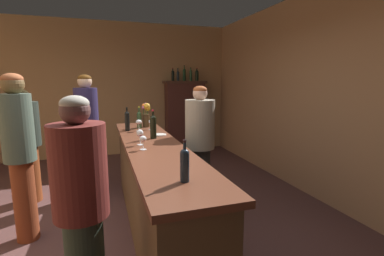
# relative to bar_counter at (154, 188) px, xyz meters

# --- Properties ---
(floor) EXTENTS (9.35, 9.35, 0.00)m
(floor) POSITION_rel_bar_counter_xyz_m (-0.38, -0.07, -0.50)
(floor) COLOR #533432
(floor) RESTS_ON ground
(wall_back) EXTENTS (5.58, 0.12, 2.92)m
(wall_back) POSITION_rel_bar_counter_xyz_m (-0.38, 3.59, 0.96)
(wall_back) COLOR tan
(wall_back) RESTS_ON ground
(wall_right) EXTENTS (0.12, 7.31, 2.92)m
(wall_right) POSITION_rel_bar_counter_xyz_m (2.41, -0.07, 0.96)
(wall_right) COLOR tan
(wall_right) RESTS_ON ground
(bar_counter) EXTENTS (0.60, 3.18, 1.00)m
(bar_counter) POSITION_rel_bar_counter_xyz_m (0.00, 0.00, 0.00)
(bar_counter) COLOR brown
(bar_counter) RESTS_ON ground
(display_cabinet) EXTENTS (0.97, 0.37, 1.66)m
(display_cabinet) POSITION_rel_bar_counter_xyz_m (1.35, 3.31, 0.36)
(display_cabinet) COLOR #492520
(display_cabinet) RESTS_ON ground
(wine_bottle_rose) EXTENTS (0.07, 0.07, 0.31)m
(wine_bottle_rose) POSITION_rel_bar_counter_xyz_m (-0.00, 1.07, 0.63)
(wine_bottle_rose) COLOR #2F4A27
(wine_bottle_rose) RESTS_ON bar_counter
(wine_bottle_syrah) EXTENTS (0.06, 0.06, 0.32)m
(wine_bottle_syrah) POSITION_rel_bar_counter_xyz_m (-0.19, 0.90, 0.64)
(wine_bottle_syrah) COLOR black
(wine_bottle_syrah) RESTS_ON bar_counter
(wine_bottle_chardonnay) EXTENTS (0.06, 0.06, 0.29)m
(wine_bottle_chardonnay) POSITION_rel_bar_counter_xyz_m (0.00, -1.18, 0.62)
(wine_bottle_chardonnay) COLOR #1B2835
(wine_bottle_chardonnay) RESTS_ON bar_counter
(wine_bottle_riesling) EXTENTS (0.07, 0.07, 0.34)m
(wine_bottle_riesling) POSITION_rel_bar_counter_xyz_m (0.06, 0.30, 0.64)
(wine_bottle_riesling) COLOR black
(wine_bottle_riesling) RESTS_ON bar_counter
(wine_glass_front) EXTENTS (0.07, 0.07, 0.17)m
(wine_glass_front) POSITION_rel_bar_counter_xyz_m (-0.14, 0.01, 0.61)
(wine_glass_front) COLOR white
(wine_glass_front) RESTS_ON bar_counter
(wine_glass_mid) EXTENTS (0.08, 0.08, 0.15)m
(wine_glass_mid) POSITION_rel_bar_counter_xyz_m (-0.04, 0.84, 0.61)
(wine_glass_mid) COLOR white
(wine_glass_mid) RESTS_ON bar_counter
(wine_glass_rear) EXTENTS (0.07, 0.07, 0.14)m
(wine_glass_rear) POSITION_rel_bar_counter_xyz_m (0.13, 0.90, 0.59)
(wine_glass_rear) COLOR white
(wine_glass_rear) RESTS_ON bar_counter
(wine_glass_spare) EXTENTS (0.07, 0.07, 0.14)m
(wine_glass_spare) POSITION_rel_bar_counter_xyz_m (-0.14, -0.21, 0.60)
(wine_glass_spare) COLOR white
(wine_glass_spare) RESTS_ON bar_counter
(flower_arrangement) EXTENTS (0.13, 0.15, 0.35)m
(flower_arrangement) POSITION_rel_bar_counter_xyz_m (0.11, 1.14, 0.68)
(flower_arrangement) COLOR #46331C
(flower_arrangement) RESTS_ON bar_counter
(cheese_plate) EXTENTS (0.16, 0.16, 0.01)m
(cheese_plate) POSITION_rel_bar_counter_xyz_m (0.17, 0.46, 0.50)
(cheese_plate) COLOR white
(cheese_plate) RESTS_ON bar_counter
(display_bottle_left) EXTENTS (0.06, 0.06, 0.29)m
(display_bottle_left) POSITION_rel_bar_counter_xyz_m (1.07, 3.31, 1.28)
(display_bottle_left) COLOR black
(display_bottle_left) RESTS_ON display_cabinet
(display_bottle_midleft) EXTENTS (0.06, 0.06, 0.29)m
(display_bottle_midleft) POSITION_rel_bar_counter_xyz_m (1.18, 3.31, 1.28)
(display_bottle_midleft) COLOR #1E2732
(display_bottle_midleft) RESTS_ON display_cabinet
(display_bottle_center) EXTENTS (0.07, 0.07, 0.35)m
(display_bottle_center) POSITION_rel_bar_counter_xyz_m (1.33, 3.31, 1.31)
(display_bottle_center) COLOR #15341D
(display_bottle_center) RESTS_ON display_cabinet
(display_bottle_midright) EXTENTS (0.06, 0.06, 0.30)m
(display_bottle_midright) POSITION_rel_bar_counter_xyz_m (1.49, 3.31, 1.29)
(display_bottle_midright) COLOR #234B2C
(display_bottle_midright) RESTS_ON display_cabinet
(display_bottle_right) EXTENTS (0.08, 0.08, 0.30)m
(display_bottle_right) POSITION_rel_bar_counter_xyz_m (1.64, 3.31, 1.29)
(display_bottle_right) COLOR black
(display_bottle_right) RESTS_ON display_cabinet
(patron_near_entrance) EXTENTS (0.32, 0.32, 1.75)m
(patron_near_entrance) POSITION_rel_bar_counter_xyz_m (-0.71, 1.29, 0.47)
(patron_near_entrance) COLOR navy
(patron_near_entrance) RESTS_ON ground
(patron_by_cabinet) EXTENTS (0.35, 0.35, 1.58)m
(patron_by_cabinet) POSITION_rel_bar_counter_xyz_m (-0.66, -1.08, 0.36)
(patron_by_cabinet) COLOR #2A372C
(patron_by_cabinet) RESTS_ON ground
(patron_redhead) EXTENTS (0.30, 0.30, 1.74)m
(patron_redhead) POSITION_rel_bar_counter_xyz_m (-1.32, 0.25, 0.48)
(patron_redhead) COLOR brown
(patron_redhead) RESTS_ON ground
(patron_in_grey) EXTENTS (0.37, 0.37, 1.55)m
(patron_in_grey) POSITION_rel_bar_counter_xyz_m (-1.50, 1.32, 0.34)
(patron_in_grey) COLOR brown
(patron_in_grey) RESTS_ON ground
(bartender) EXTENTS (0.37, 0.37, 1.61)m
(bartender) POSITION_rel_bar_counter_xyz_m (0.64, 0.30, 0.37)
(bartender) COLOR #2C2E2E
(bartender) RESTS_ON ground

